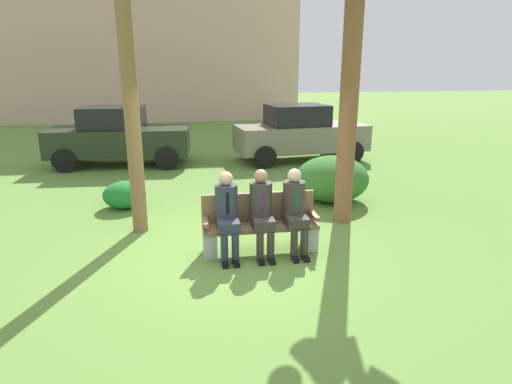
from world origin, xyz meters
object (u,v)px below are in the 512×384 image
Objects in this scene: palm_tree_short at (353,32)px; building_backdrop at (146,19)px; seated_man_left at (227,210)px; seated_man_right at (295,207)px; parked_car_near at (119,136)px; shrub_near_bench at (125,195)px; seated_man_middle at (262,208)px; park_bench at (260,225)px; parked_car_far at (300,133)px; shrub_mid_lawn at (332,179)px.

palm_tree_short is 0.30× the size of building_backdrop.
seated_man_left is at bearing -152.55° from palm_tree_short.
parked_car_near reaches higher than seated_man_right.
seated_man_right is 3.94m from shrub_near_bench.
seated_man_middle reaches higher than seated_man_left.
seated_man_right is at bearing -13.29° from park_bench.
parked_car_far reaches higher than seated_man_middle.
parked_car_near is 5.31m from parked_car_far.
palm_tree_short is at bearing 34.00° from seated_man_middle.
park_bench is at bearing -66.28° from parked_car_near.
palm_tree_short is 1.24× the size of parked_car_near.
seated_man_right is at bearing 0.01° from seated_man_left.
park_bench is 0.44× the size of parked_car_near.
seated_man_left is (-0.51, -0.12, 0.31)m from park_bench.
shrub_near_bench is at bearing -81.82° from parked_car_near.
seated_man_right reaches higher than shrub_mid_lawn.
seated_man_left is at bearing -179.99° from seated_man_right.
parked_car_far is at bearing 74.11° from seated_man_right.
seated_man_right is at bearing -120.90° from shrub_mid_lawn.
palm_tree_short is at bearing 43.78° from seated_man_right.
park_bench is at bearing -47.54° from shrub_near_bench.
shrub_mid_lawn is at bearing -41.74° from parked_car_near.
parked_car_near is 0.99× the size of parked_car_far.
shrub_mid_lawn is (1.96, 2.41, -0.25)m from seated_man_middle.
seated_man_right is 0.26× the size of palm_tree_short.
shrub_mid_lawn is at bearing 59.10° from seated_man_right.
shrub_near_bench is at bearing 159.95° from palm_tree_short.
seated_man_right is at bearing -80.93° from building_backdrop.
seated_man_middle is 1.01× the size of seated_man_right.
seated_man_left is at bearing -166.42° from park_bench.
seated_man_left is at bearing -113.94° from parked_car_far.
palm_tree_short is (2.27, 1.18, 2.60)m from seated_man_left.
parked_car_far is (1.86, 6.54, 0.11)m from seated_man_right.
park_bench is 3.46m from shrub_near_bench.
parked_car_near is at bearing 113.72° from park_bench.
seated_man_middle is 1.51× the size of shrub_near_bench.
seated_man_middle is 3.58m from shrub_near_bench.
shrub_near_bench is (-2.33, 2.55, -0.15)m from park_bench.
seated_man_left is 3.26m from shrub_near_bench.
building_backdrop is at bearing 97.70° from seated_man_middle.
park_bench is 0.61m from seated_man_left.
park_bench is 2.05× the size of shrub_near_bench.
seated_man_middle is at bearing -48.77° from shrub_near_bench.
shrub_near_bench is (-4.09, 1.49, -3.05)m from palm_tree_short.
shrub_near_bench is 0.21× the size of parked_car_far.
seated_man_right is 0.32× the size of parked_car_far.
parked_car_near is at bearing -90.31° from building_backdrop.
parked_car_far is (0.63, 5.36, -2.49)m from palm_tree_short.
shrub_mid_lawn is (2.48, 2.41, -0.24)m from seated_man_left.
park_bench is 0.34m from seated_man_middle.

